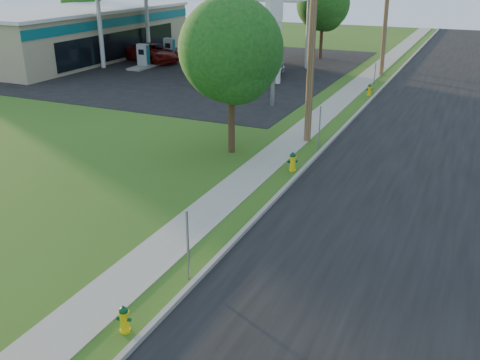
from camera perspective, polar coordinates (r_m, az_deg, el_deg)
name	(u,v)px	position (r m, az deg, el deg)	size (l,w,h in m)	color
road	(391,220)	(18.13, 15.80, -4.12)	(8.00, 120.00, 0.02)	black
curb	(276,198)	(18.96, 3.88, -1.89)	(0.15, 120.00, 0.15)	gray
sidewalk	(232,191)	(19.61, -0.91, -1.20)	(1.50, 120.00, 0.03)	gray
forecourt	(183,66)	(45.06, -6.05, 11.99)	(26.00, 28.00, 0.02)	black
utility_pole_mid	(312,33)	(24.49, 7.72, 15.28)	(1.40, 0.32, 9.80)	brown
utility_pole_far	(386,8)	(41.99, 15.35, 17.24)	(1.40, 0.32, 9.50)	brown
sign_post_near	(188,246)	(13.93, -5.58, -7.03)	(0.05, 0.04, 2.00)	gray
sign_post_mid	(319,128)	(24.10, 8.47, 5.51)	(0.05, 0.04, 2.00)	gray
sign_post_far	(374,79)	(35.68, 14.15, 10.45)	(0.05, 0.04, 2.00)	gray
fuel_pump_nw	(144,59)	(44.61, -10.26, 12.59)	(1.20, 3.20, 1.90)	gray
fuel_pump_ne	(246,67)	(40.26, 0.65, 11.94)	(1.20, 3.20, 1.90)	gray
fuel_pump_sw	(170,52)	(47.92, -7.52, 13.38)	(1.20, 3.20, 1.90)	gray
fuel_pump_se	(266,59)	(43.90, 2.81, 12.76)	(1.20, 3.20, 1.90)	gray
convenience_store	(75,33)	(51.16, -17.22, 14.75)	(10.40, 22.40, 4.25)	tan
price_pylon	(274,10)	(30.89, 3.69, 17.66)	(0.34, 2.04, 6.85)	gray
tree_verge	(232,54)	(22.70, -0.81, 13.25)	(4.40, 4.40, 6.66)	#382513
tree_lot	(324,6)	(48.69, 8.93, 17.88)	(4.58, 4.58, 6.94)	#382513
tree_back	(81,3)	(61.00, -16.57, 17.66)	(4.15, 4.15, 6.30)	#382513
hydrant_near	(124,319)	(12.68, -12.25, -14.30)	(0.35, 0.31, 0.68)	yellow
hydrant_mid	(293,162)	(21.56, 5.64, 1.96)	(0.41, 0.37, 0.80)	yellow
hydrant_far	(369,90)	(35.32, 13.64, 9.33)	(0.39, 0.35, 0.76)	yellow
car_red	(153,53)	(47.28, -9.30, 13.24)	(2.59, 5.62, 1.56)	maroon
car_silver	(253,62)	(41.68, 1.40, 12.43)	(1.95, 4.86, 1.66)	silver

